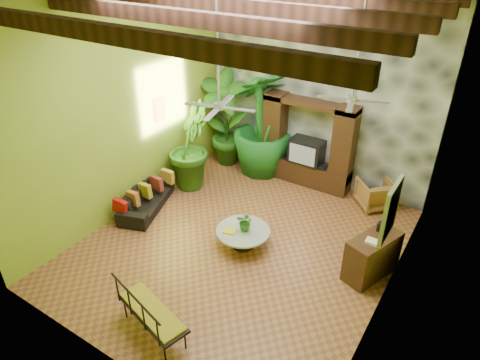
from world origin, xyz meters
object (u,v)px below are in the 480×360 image
Objects in this scene: ceiling_fan_back at (354,88)px; wicker_armchair at (375,194)px; tall_plant_a at (225,119)px; ceiling_fan_front at (219,95)px; side_console at (372,256)px; iron_bench at (149,312)px; entertainment_center at (307,149)px; tall_plant_c at (262,123)px; coffee_table at (243,236)px; tall_plant_b at (189,146)px; sofa at (146,199)px.

wicker_armchair is (0.32, 1.78, -3.05)m from ceiling_fan_back.
ceiling_fan_back is 4.80m from tall_plant_a.
ceiling_fan_front is 1.00× the size of ceiling_fan_back.
ceiling_fan_back reaches higher than side_console.
ceiling_fan_front is 4.18m from side_console.
iron_bench is (-1.55, -4.02, -2.86)m from ceiling_fan_back.
tall_plant_c reaches higher than entertainment_center.
tall_plant_c is 2.51× the size of coffee_table.
tall_plant_a is 1.23× the size of tall_plant_b.
entertainment_center is 5.98m from iron_bench.
sofa is at bearing -94.93° from tall_plant_a.
tall_plant_b is 3.03m from coffee_table.
tall_plant_c is at bearing 167.15° from side_console.
ceiling_fan_front is 3.70m from tall_plant_b.
tall_plant_c reaches higher than sofa.
sofa is at bearing -153.36° from side_console.
tall_plant_b is at bearing 135.62° from iron_bench.
sofa is 1.22× the size of iron_bench.
tall_plant_c reaches higher than coffee_table.
tall_plant_c is (-1.09, 3.45, -1.98)m from ceiling_fan_front.
tall_plant_c is (1.11, 0.15, 0.06)m from tall_plant_a.
side_console is at bearing -102.69° from sofa.
wicker_armchair is at bearing -4.64° from entertainment_center.
sofa is 5.50m from wicker_armchair.
wicker_armchair is 0.35× the size of tall_plant_b.
ceiling_fan_back is 1.64× the size of coffee_table.
ceiling_fan_front is 3.99m from sofa.
ceiling_fan_front is 4.12m from tall_plant_c.
entertainment_center is at bearing 5.70° from tall_plant_a.
ceiling_fan_back is at bearing 35.83° from wicker_armchair.
sofa is 5.30m from side_console.
tall_plant_a is 2.40× the size of coffee_table.
tall_plant_b is 0.78× the size of tall_plant_c.
tall_plant_c is at bearing 147.39° from ceiling_fan_back.
entertainment_center is 1.29× the size of ceiling_fan_front.
entertainment_center is 3.24m from coffee_table.
iron_bench is at bearing -155.15° from sofa.
iron_bench reaches higher than wicker_armchair.
ceiling_fan_front and ceiling_fan_back have the same top height.
sofa is at bearing 149.48° from iron_bench.
iron_bench is (2.44, -5.72, -0.82)m from tall_plant_a.
ceiling_fan_front is 1.64× the size of coffee_table.
sofa is 0.67× the size of tall_plant_a.
side_console is at bearing -32.43° from ceiling_fan_back.
ceiling_fan_front is at bearing 13.99° from wicker_armchair.
ceiling_fan_front reaches higher than wicker_armchair.
iron_bench is at bearing -107.37° from side_console.
tall_plant_c is at bearing 113.69° from coffee_table.
tall_plant_b is (-4.39, -1.56, 0.76)m from wicker_armchair.
ceiling_fan_front is 4.46m from tall_plant_a.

